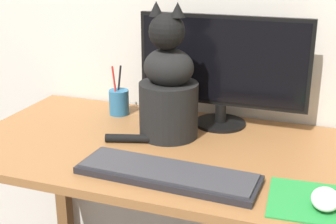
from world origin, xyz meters
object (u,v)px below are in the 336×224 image
(keyboard, at_px, (167,174))
(cat, at_px, (168,89))
(monitor, at_px, (222,67))
(pen_cup, at_px, (119,102))
(computer_mouse_right, at_px, (325,199))

(keyboard, relative_size, cat, 1.15)
(monitor, distance_m, pen_cup, 0.39)
(monitor, xyz_separation_m, pen_cup, (-0.36, -0.02, -0.15))
(monitor, xyz_separation_m, computer_mouse_right, (0.35, -0.44, -0.18))
(monitor, height_order, cat, cat)
(monitor, relative_size, keyboard, 1.16)
(computer_mouse_right, relative_size, cat, 0.24)
(computer_mouse_right, height_order, cat, cat)
(cat, bearing_deg, computer_mouse_right, -27.21)
(cat, height_order, pen_cup, cat)
(keyboard, xyz_separation_m, computer_mouse_right, (0.39, -0.02, 0.01))
(monitor, height_order, keyboard, monitor)
(keyboard, bearing_deg, pen_cup, 131.63)
(monitor, bearing_deg, pen_cup, -176.95)
(keyboard, relative_size, pen_cup, 2.73)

